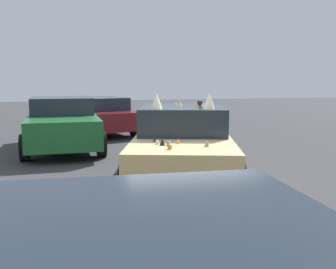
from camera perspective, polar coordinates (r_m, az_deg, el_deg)
ground_plane at (r=7.81m, az=2.13°, el=-6.47°), size 60.00×60.00×0.00m
art_car_decorated at (r=7.69m, az=2.16°, el=-1.28°), size 4.87×3.08×1.72m
parked_sedan_row_back_far at (r=14.54m, az=-10.47°, el=2.89°), size 4.79×2.84×1.33m
parked_sedan_far_left at (r=11.30m, az=-15.18°, el=1.54°), size 4.23×2.07×1.46m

